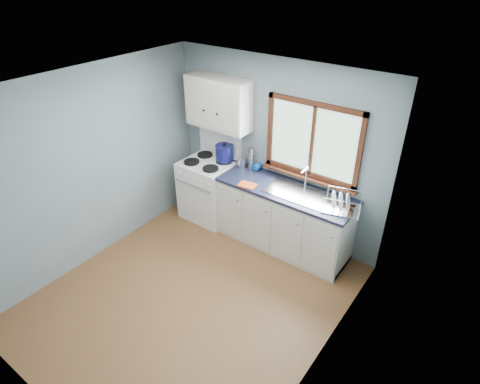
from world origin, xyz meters
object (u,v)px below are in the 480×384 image
Objects in this scene: base_cabinets at (283,221)px; thermos at (251,158)px; sink at (297,197)px; utensil_crock at (242,163)px; gas_range at (209,188)px; dish_rack at (341,205)px; stockpot at (224,153)px; skillet at (224,158)px.

thermos reaches higher than base_cabinets.
utensil_crock is (-1.00, 0.16, 0.14)m from sink.
dish_rack is (2.09, -0.01, 0.49)m from gas_range.
gas_range is 2.14m from dish_rack.
gas_range is 4.10× the size of thermos.
sink is 1.32m from stockpot.
base_cabinets is at bearing -15.92° from thermos.
dish_rack is (0.78, -0.03, 0.57)m from base_cabinets.
base_cabinets is at bearing -10.97° from utensil_crock.
sink is 1.68× the size of dish_rack.
skillet is 0.31m from utensil_crock.
thermos is (0.43, 0.06, 0.01)m from stockpot.
utensil_crock is at bearing 19.85° from gas_range.
skillet is (0.18, 0.15, 0.49)m from gas_range.
skillet is at bearing -174.92° from utensil_crock.
skillet is 0.10m from stockpot.
stockpot is at bearing 160.22° from dish_rack.
stockpot reaches higher than base_cabinets.
dish_rack is at bearing -0.32° from gas_range.
thermos is 1.49m from dish_rack.
skillet is 1.92m from dish_rack.
dish_rack is at bearing -2.86° from sink.
sink is at bearing -15.48° from skillet.
stockpot reaches higher than sink.
utensil_crock is (0.49, 0.18, 0.50)m from gas_range.
sink reaches higher than skillet.
skillet is 0.46m from thermos.
gas_range is 0.74× the size of base_cabinets.
stockpot is (-1.30, 0.14, 0.22)m from sink.
thermos is (0.44, 0.07, 0.10)m from skillet.
base_cabinets is at bearing -7.08° from stockpot.
stockpot is 0.65× the size of dish_rack.
dish_rack is (1.90, -0.17, -0.10)m from stockpot.
dish_rack is at bearing -2.23° from base_cabinets.
sink is 0.62m from dish_rack.
dish_rack reaches higher than base_cabinets.
thermos is at bearing 19.06° from gas_range.
stockpot is 1.91m from dish_rack.
thermos reaches higher than skillet.
base_cabinets is at bearing 179.87° from sink.
gas_range is at bearing -139.66° from stockpot.
utensil_crock reaches higher than thermos.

